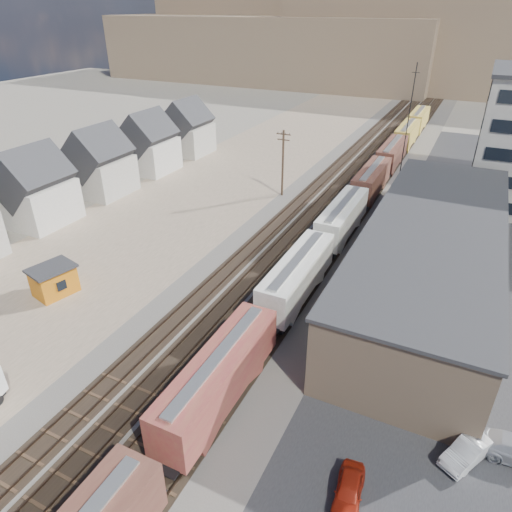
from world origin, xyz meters
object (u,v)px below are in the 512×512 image
at_px(freight_train, 358,197).
at_px(utility_pole_north, 283,162).
at_px(parked_car_red, 349,491).
at_px(parked_car_white, 469,451).
at_px(maintenance_shed, 54,280).

bearing_deg(freight_train, utility_pole_north, 168.27).
xyz_separation_m(utility_pole_north, parked_car_red, (22.76, -43.56, -4.62)).
relative_size(freight_train, parked_car_red, 30.07).
bearing_deg(parked_car_white, parked_car_red, -106.60).
relative_size(freight_train, parked_car_white, 27.16).
bearing_deg(maintenance_shed, utility_pole_north, 73.91).
distance_m(maintenance_shed, parked_car_white, 39.12).
bearing_deg(freight_train, maintenance_shed, -124.63).
bearing_deg(parked_car_red, parked_car_white, 38.55).
height_order(freight_train, maintenance_shed, freight_train).
bearing_deg(parked_car_red, utility_pole_north, 111.79).
distance_m(parked_car_red, parked_car_white, 8.65).
distance_m(freight_train, utility_pole_north, 12.81).
distance_m(maintenance_shed, parked_car_red, 33.96).
bearing_deg(utility_pole_north, maintenance_shed, -106.09).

